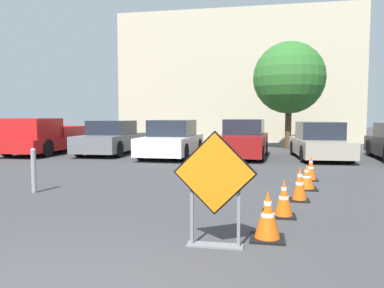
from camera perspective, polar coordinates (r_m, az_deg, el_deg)
ground_plane at (r=12.97m, az=1.84°, el=-3.27°), size 96.00×96.00×0.00m
road_closed_sign at (r=4.83m, az=3.48°, el=-6.00°), size 1.09×0.20×1.52m
traffic_cone_nearest at (r=5.35m, az=11.44°, el=-10.63°), size 0.48×0.48×0.69m
traffic_cone_second at (r=6.56m, az=13.81°, el=-8.04°), size 0.40×0.40×0.65m
traffic_cone_third at (r=7.85m, az=16.08°, el=-5.87°), size 0.38×0.38×0.70m
traffic_cone_fourth at (r=9.11m, az=17.06°, el=-4.89°), size 0.49×0.49×0.58m
traffic_cone_fifth at (r=10.39m, az=17.65°, el=-3.53°), size 0.38×0.38×0.67m
pickup_truck at (r=18.07m, az=-21.80°, el=0.86°), size 2.08×5.05×1.61m
parked_car_nearest at (r=17.31m, az=-12.15°, el=0.83°), size 2.01×4.60×1.50m
parked_car_second at (r=15.71m, az=-3.07°, el=0.63°), size 1.96×4.59×1.54m
parked_car_third at (r=15.54m, az=7.93°, el=0.58°), size 1.97×4.27×1.57m
parked_car_fourth at (r=15.75m, az=18.84°, el=0.27°), size 2.09×4.32×1.47m
bollard_nearest at (r=9.03m, az=-22.98°, el=-3.55°), size 0.12×0.12×1.00m
building_facade_backdrop at (r=27.27m, az=7.03°, el=9.80°), size 16.12×5.00×8.68m
street_tree_behind_lot at (r=20.00m, az=14.58°, el=9.70°), size 3.65×3.65×5.48m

